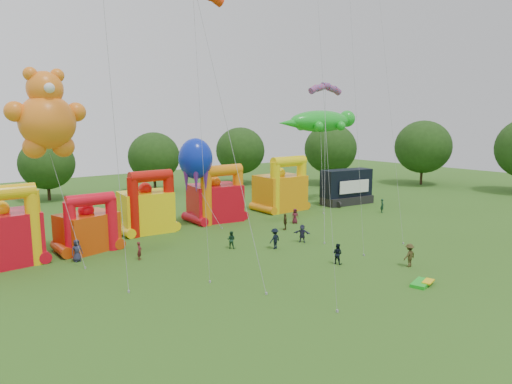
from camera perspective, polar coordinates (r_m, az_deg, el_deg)
ground at (r=30.74m, az=20.67°, el=-14.01°), size 160.00×160.00×0.00m
tree_ring at (r=28.26m, az=19.15°, el=-2.64°), size 119.95×122.02×12.07m
bouncy_castle_0 at (r=42.12m, az=-29.05°, el=-4.67°), size 5.53×4.54×6.73m
bouncy_castle_1 at (r=43.74m, az=-20.26°, el=-4.27°), size 5.39×4.71×5.35m
bouncy_castle_2 at (r=48.94m, az=-13.47°, el=-2.00°), size 5.45×4.57×6.61m
bouncy_castle_3 at (r=53.07m, az=-4.98°, el=-0.92°), size 6.27×5.38×6.63m
bouncy_castle_4 at (r=59.06m, az=3.21°, el=0.30°), size 5.92×4.81×7.09m
stage_trailer at (r=64.51m, az=11.26°, el=0.59°), size 7.74×3.82×4.86m
teddy_bear_kite at (r=40.43m, az=-24.10°, el=5.71°), size 6.22×6.32×15.88m
gecko_kite at (r=61.33m, az=8.19°, el=4.81°), size 14.20×7.82×13.00m
octopus_kite at (r=50.01m, az=-7.16°, el=2.41°), size 3.70×4.81×9.79m
parafoil_kites at (r=39.22m, az=1.80°, el=5.77°), size 27.66×11.64×24.72m
diamond_kites at (r=37.85m, az=7.59°, el=17.15°), size 22.60×15.79×39.28m
folded_kite_bundle at (r=35.37m, az=20.05°, el=-10.64°), size 2.19×1.50×0.31m
spectator_0 at (r=41.02m, az=-21.49°, el=-6.83°), size 0.97×0.69×1.86m
spectator_1 at (r=39.91m, az=-14.36°, el=-7.13°), size 0.65×0.67×1.56m
spectator_2 at (r=42.03m, az=-3.13°, el=-5.98°), size 0.97×1.00×1.62m
spectator_3 at (r=41.80m, az=2.36°, el=-5.84°), size 1.35×0.92×1.92m
spectator_4 at (r=48.87m, az=3.66°, el=-3.74°), size 0.87×1.10×1.75m
spectator_5 at (r=44.19m, az=5.79°, el=-5.18°), size 1.34×1.61×1.73m
spectator_6 at (r=51.92m, az=4.90°, el=-3.01°), size 0.97×0.81×1.70m
spectator_7 at (r=59.72m, az=15.50°, el=-1.67°), size 0.74×0.76×1.76m
spectator_8 at (r=38.21m, az=10.14°, el=-7.60°), size 0.86×0.98×1.71m
spectator_9 at (r=38.91m, az=18.62°, el=-7.50°), size 1.25×0.76×1.89m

